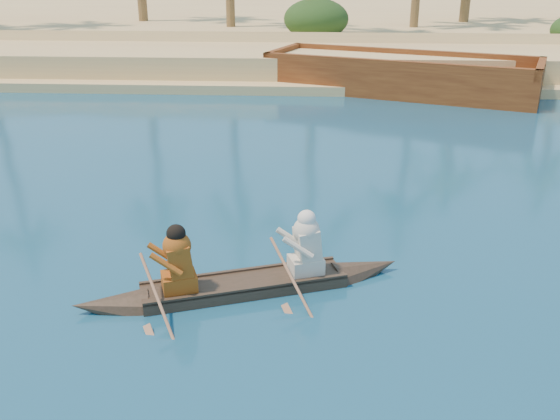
# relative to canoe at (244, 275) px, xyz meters

# --- Properties ---
(sandy_embankment) EXTENTS (150.00, 51.00, 1.50)m
(sandy_embankment) POSITION_rel_canoe_xyz_m (8.00, 40.39, 0.24)
(sandy_embankment) COLOR #D6BB78
(sandy_embankment) RESTS_ON ground
(shrub_cluster) EXTENTS (100.00, 6.00, 2.40)m
(shrub_cluster) POSITION_rel_canoe_xyz_m (8.00, 25.00, 0.91)
(shrub_cluster) COLOR #213F17
(shrub_cluster) RESTS_ON ground
(canoe) EXTENTS (5.34, 2.50, 1.49)m
(canoe) POSITION_rel_canoe_xyz_m (0.00, 0.00, 0.00)
(canoe) COLOR #3E2C22
(canoe) RESTS_ON ground
(barge_mid) EXTENTS (11.13, 6.96, 1.76)m
(barge_mid) POSITION_rel_canoe_xyz_m (4.44, 16.54, 0.33)
(barge_mid) COLOR brown
(barge_mid) RESTS_ON ground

